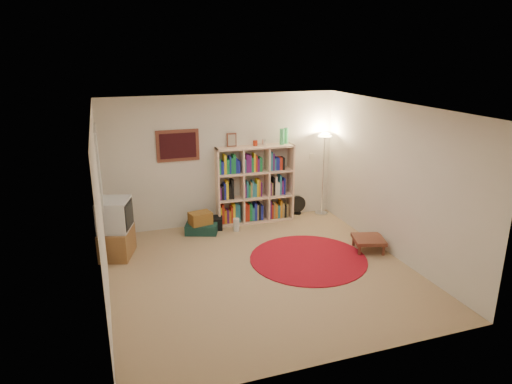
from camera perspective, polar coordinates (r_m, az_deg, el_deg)
room at (r=6.67m, az=0.26°, el=-0.15°), size 4.54×4.54×2.54m
bookshelf at (r=8.91m, az=-0.38°, el=0.87°), size 1.54×0.50×1.82m
floor_lamp at (r=9.23m, az=8.53°, el=5.55°), size 0.34×0.34×1.70m
floor_fan at (r=9.46m, az=5.20°, el=-1.64°), size 0.34×0.19×0.39m
tv_stand at (r=7.80m, az=-17.10°, el=-4.47°), size 0.64×0.78×0.98m
suitcase at (r=8.57m, az=-6.80°, el=-4.50°), size 0.67×0.55×0.19m
wicker_basket at (r=8.48m, az=-6.97°, el=-3.27°), size 0.44×0.35×0.22m
duffel_bag at (r=8.73m, az=-5.30°, el=-3.87°), size 0.39×0.35×0.23m
paper_towel at (r=8.59m, az=-2.49°, el=-4.12°), size 0.13×0.13×0.24m
red_rug at (r=7.56m, az=6.55°, el=-8.28°), size 1.91×1.91×0.02m
side_table at (r=7.99m, az=13.90°, el=-5.82°), size 0.62×0.62×0.23m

